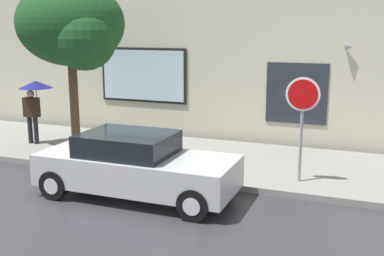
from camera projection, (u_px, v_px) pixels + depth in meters
name	position (u px, v px, depth m)	size (l,w,h in m)	color
ground_plane	(114.00, 192.00, 10.54)	(60.00, 60.00, 0.00)	#333338
sidewalk	(168.00, 155.00, 13.26)	(20.00, 4.00, 0.15)	gray
building_facade	(199.00, 32.00, 14.82)	(20.00, 0.67, 7.00)	beige
parked_car	(135.00, 166.00, 10.13)	(4.30, 1.81, 1.41)	#B7BABF
fire_hydrant	(167.00, 155.00, 11.57)	(0.30, 0.44, 0.80)	yellow
pedestrian_with_umbrella	(34.00, 94.00, 13.94)	(0.98, 0.98, 1.92)	black
street_tree	(73.00, 27.00, 12.59)	(3.05, 2.60, 4.71)	#4C3823
stop_sign	(302.00, 109.00, 10.44)	(0.76, 0.10, 2.40)	gray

